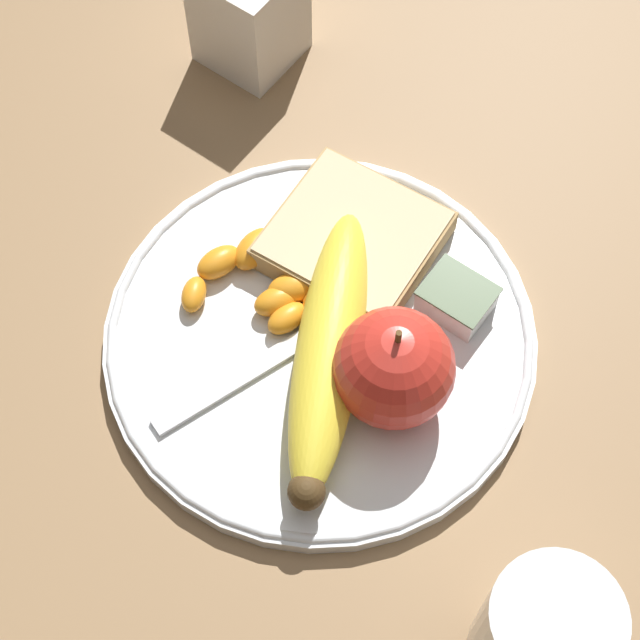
{
  "coord_description": "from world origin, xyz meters",
  "views": [
    {
      "loc": [
        -0.18,
        0.25,
        0.61
      ],
      "look_at": [
        0.0,
        0.0,
        0.03
      ],
      "focal_mm": 60.0,
      "sensor_mm": 36.0,
      "label": 1
    }
  ],
  "objects_px": {
    "apple": "(394,368)",
    "condiment_caddy": "(249,11)",
    "plate": "(320,338)",
    "fork": "(299,342)",
    "jam_packet": "(457,299)",
    "juice_glass": "(542,637)",
    "banana": "(328,353)",
    "bread_slice": "(353,239)"
  },
  "relations": [
    {
      "from": "apple",
      "to": "plate",
      "type": "bearing_deg",
      "value": -6.85
    },
    {
      "from": "jam_packet",
      "to": "condiment_caddy",
      "type": "relative_size",
      "value": 0.52
    },
    {
      "from": "plate",
      "to": "fork",
      "type": "height_order",
      "value": "fork"
    },
    {
      "from": "jam_packet",
      "to": "juice_glass",
      "type": "bearing_deg",
      "value": 134.22
    },
    {
      "from": "plate",
      "to": "fork",
      "type": "bearing_deg",
      "value": 61.39
    },
    {
      "from": "fork",
      "to": "plate",
      "type": "bearing_deg",
      "value": -8.98
    },
    {
      "from": "jam_packet",
      "to": "condiment_caddy",
      "type": "height_order",
      "value": "condiment_caddy"
    },
    {
      "from": "juice_glass",
      "to": "banana",
      "type": "xyz_separation_m",
      "value": [
        0.19,
        -0.07,
        -0.01
      ]
    },
    {
      "from": "apple",
      "to": "bread_slice",
      "type": "bearing_deg",
      "value": -42.08
    },
    {
      "from": "juice_glass",
      "to": "plate",
      "type": "bearing_deg",
      "value": -22.64
    },
    {
      "from": "plate",
      "to": "fork",
      "type": "xyz_separation_m",
      "value": [
        0.01,
        0.01,
        0.01
      ]
    },
    {
      "from": "plate",
      "to": "jam_packet",
      "type": "xyz_separation_m",
      "value": [
        -0.06,
        -0.07,
        0.01
      ]
    },
    {
      "from": "plate",
      "to": "jam_packet",
      "type": "bearing_deg",
      "value": -130.66
    },
    {
      "from": "apple",
      "to": "condiment_caddy",
      "type": "distance_m",
      "value": 0.3
    },
    {
      "from": "bread_slice",
      "to": "fork",
      "type": "height_order",
      "value": "bread_slice"
    },
    {
      "from": "fork",
      "to": "condiment_caddy",
      "type": "xyz_separation_m",
      "value": [
        0.18,
        -0.18,
        0.03
      ]
    },
    {
      "from": "juice_glass",
      "to": "apple",
      "type": "height_order",
      "value": "apple"
    },
    {
      "from": "jam_packet",
      "to": "fork",
      "type": "bearing_deg",
      "value": 51.01
    },
    {
      "from": "juice_glass",
      "to": "apple",
      "type": "bearing_deg",
      "value": -28.12
    },
    {
      "from": "plate",
      "to": "apple",
      "type": "relative_size",
      "value": 3.35
    },
    {
      "from": "fork",
      "to": "jam_packet",
      "type": "xyz_separation_m",
      "value": [
        -0.06,
        -0.08,
        0.01
      ]
    },
    {
      "from": "plate",
      "to": "juice_glass",
      "type": "height_order",
      "value": "juice_glass"
    },
    {
      "from": "bread_slice",
      "to": "fork",
      "type": "xyz_separation_m",
      "value": [
        -0.01,
        0.08,
        -0.01
      ]
    },
    {
      "from": "bread_slice",
      "to": "jam_packet",
      "type": "xyz_separation_m",
      "value": [
        -0.08,
        -0.0,
        -0.0
      ]
    },
    {
      "from": "condiment_caddy",
      "to": "jam_packet",
      "type": "bearing_deg",
      "value": 157.77
    },
    {
      "from": "apple",
      "to": "condiment_caddy",
      "type": "bearing_deg",
      "value": -35.44
    },
    {
      "from": "apple",
      "to": "jam_packet",
      "type": "xyz_separation_m",
      "value": [
        0.0,
        -0.07,
        -0.03
      ]
    },
    {
      "from": "plate",
      "to": "fork",
      "type": "distance_m",
      "value": 0.02
    },
    {
      "from": "fork",
      "to": "jam_packet",
      "type": "bearing_deg",
      "value": -19.36
    },
    {
      "from": "banana",
      "to": "juice_glass",
      "type": "bearing_deg",
      "value": 159.39
    },
    {
      "from": "juice_glass",
      "to": "condiment_caddy",
      "type": "xyz_separation_m",
      "value": [
        0.39,
        -0.25,
        -0.0
      ]
    },
    {
      "from": "apple",
      "to": "banana",
      "type": "distance_m",
      "value": 0.04
    },
    {
      "from": "plate",
      "to": "bread_slice",
      "type": "height_order",
      "value": "bread_slice"
    },
    {
      "from": "banana",
      "to": "bread_slice",
      "type": "relative_size",
      "value": 1.75
    },
    {
      "from": "plate",
      "to": "condiment_caddy",
      "type": "xyz_separation_m",
      "value": [
        0.18,
        -0.17,
        0.03
      ]
    },
    {
      "from": "bread_slice",
      "to": "jam_packet",
      "type": "relative_size",
      "value": 2.49
    },
    {
      "from": "juice_glass",
      "to": "banana",
      "type": "distance_m",
      "value": 0.2
    },
    {
      "from": "fork",
      "to": "apple",
      "type": "bearing_deg",
      "value": -65.54
    },
    {
      "from": "jam_packet",
      "to": "condiment_caddy",
      "type": "xyz_separation_m",
      "value": [
        0.24,
        -0.1,
        0.02
      ]
    },
    {
      "from": "apple",
      "to": "condiment_caddy",
      "type": "relative_size",
      "value": 0.97
    },
    {
      "from": "plate",
      "to": "juice_glass",
      "type": "xyz_separation_m",
      "value": [
        -0.21,
        0.09,
        0.03
      ]
    },
    {
      "from": "banana",
      "to": "jam_packet",
      "type": "distance_m",
      "value": 0.09
    }
  ]
}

